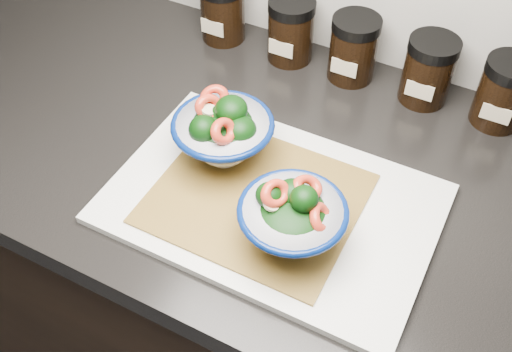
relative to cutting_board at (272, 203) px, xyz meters
The scene contains 11 objects.
cabinet 0.49m from the cutting_board, 121.11° to the left, with size 3.43×0.58×0.86m, color black.
countertop 0.11m from the cutting_board, 121.11° to the left, with size 3.50×0.60×0.04m, color black.
cutting_board is the anchor object (origin of this frame).
bamboo_mat 0.02m from the cutting_board, 159.86° to the right, with size 0.28×0.24×0.00m, color olive.
bowl_left 0.12m from the cutting_board, 156.98° to the left, with size 0.15×0.15×0.11m.
bowl_right 0.09m from the cutting_board, 43.69° to the right, with size 0.14×0.14×0.10m.
spice_jar_a 0.42m from the cutting_board, 128.82° to the left, with size 0.08×0.08×0.11m.
spice_jar_b 0.35m from the cutting_board, 111.25° to the left, with size 0.08×0.08×0.11m.
spice_jar_c 0.33m from the cutting_board, 91.98° to the left, with size 0.08×0.08×0.11m.
spice_jar_d 0.35m from the cutting_board, 70.30° to the left, with size 0.08×0.08×0.11m.
spice_jar_e 0.41m from the cutting_board, 54.08° to the left, with size 0.08×0.08×0.11m.
Camera 1 is at (0.28, 0.87, 1.55)m, focal length 42.00 mm.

